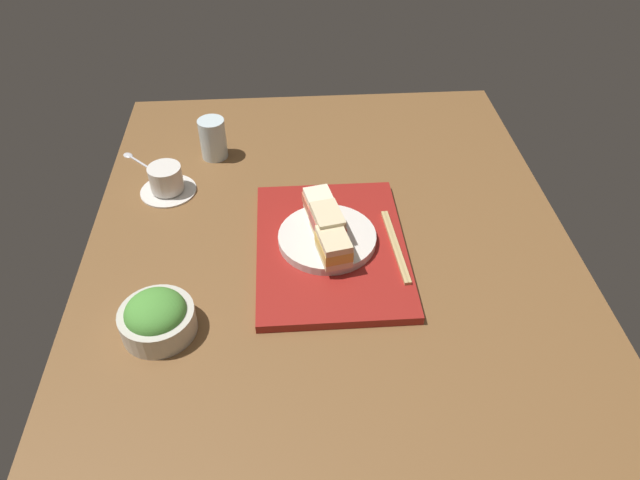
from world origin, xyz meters
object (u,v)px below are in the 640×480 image
sandwich_near (335,246)px  sandwich_middle (327,224)px  sandwich_far (320,206)px  drinking_glass (213,139)px  chopsticks_pair (395,246)px  teaspoon (131,156)px  sandwich_plate (327,238)px  coffee_cup (166,181)px  salad_bowl (157,317)px

sandwich_near → sandwich_middle: (6.28, 1.02, 0.37)cm
sandwich_far → drinking_glass: 37.74cm
sandwich_near → sandwich_middle: sandwich_middle is taller
chopsticks_pair → teaspoon: (38.86, 59.22, -1.83)cm
sandwich_plate → sandwich_near: (-6.28, -1.02, 3.45)cm
teaspoon → sandwich_middle: bearing=-128.4°
sandwich_plate → chopsticks_pair: bearing=-101.0°
teaspoon → drinking_glass: bearing=-92.2°
drinking_glass → teaspoon: size_ratio=1.33×
drinking_glass → chopsticks_pair: bearing=-134.7°
sandwich_plate → coffee_cup: bearing=58.1°
sandwich_near → drinking_glass: (41.72, 26.00, -1.21)cm
salad_bowl → teaspoon: size_ratio=1.77×
drinking_glass → teaspoon: (0.81, 20.75, -4.62)cm
sandwich_middle → salad_bowl: 36.81cm
sandwich_plate → sandwich_middle: size_ratio=2.13×
sandwich_near → sandwich_far: (12.57, 2.04, -0.17)cm
sandwich_middle → chopsticks_pair: sandwich_middle is taller
sandwich_near → drinking_glass: 49.17cm
sandwich_middle → sandwich_near: bearing=-170.8°
sandwich_plate → drinking_glass: 43.41cm
sandwich_plate → chopsticks_pair: size_ratio=0.93×
sandwich_plate → salad_bowl: bearing=121.9°
sandwich_far → teaspoon: sandwich_far is taller
chopsticks_pair → coffee_cup: size_ratio=1.68×
coffee_cup → sandwich_middle: bearing=-121.9°
sandwich_plate → teaspoon: (36.24, 45.72, -2.38)cm
sandwich_far → chopsticks_pair: 17.45cm
sandwich_far → chopsticks_pair: size_ratio=0.44×
sandwich_near → chopsticks_pair: size_ratio=0.41×
sandwich_near → coffee_cup: bearing=52.0°
chopsticks_pair → coffee_cup: 54.00cm
coffee_cup → sandwich_far: bearing=-114.5°
salad_bowl → coffee_cup: salad_bowl is taller
sandwich_far → sandwich_middle: bearing=-170.8°
drinking_glass → sandwich_near: bearing=-148.1°
salad_bowl → sandwich_near: bearing=-67.8°
coffee_cup → teaspoon: bearing=36.9°
sandwich_far → drinking_glass: drinking_glass is taller
sandwich_plate → coffee_cup: size_ratio=1.56×
sandwich_near → sandwich_far: sandwich_near is taller
sandwich_far → drinking_glass: (29.15, 23.96, -1.04)cm
chopsticks_pair → sandwich_middle: bearing=79.0°
sandwich_near → teaspoon: (42.53, 46.74, -5.83)cm
sandwich_middle → drinking_glass: size_ratio=0.93×
coffee_cup → sandwich_near: bearing=-128.0°
sandwich_middle → coffee_cup: (21.64, 34.75, -3.62)cm
salad_bowl → chopsticks_pair: (16.79, -44.62, -1.29)cm
sandwich_near → teaspoon: 63.46cm
sandwich_far → chopsticks_pair: sandwich_far is taller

